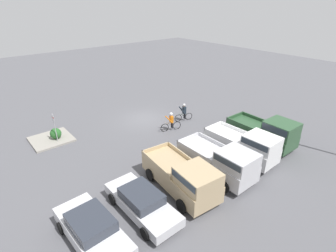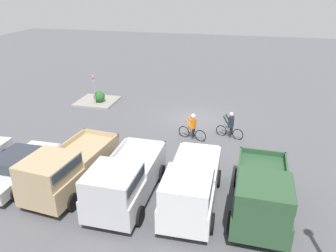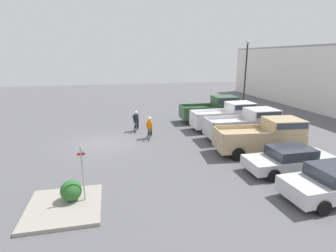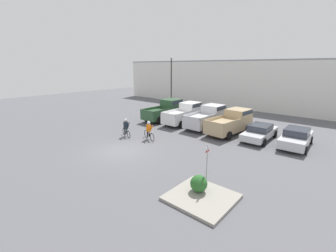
% 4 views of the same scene
% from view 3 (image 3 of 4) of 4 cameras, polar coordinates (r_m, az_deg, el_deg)
% --- Properties ---
extents(ground_plane, '(80.00, 80.00, 0.00)m').
position_cam_3_polar(ground_plane, '(18.95, -13.68, -3.64)').
color(ground_plane, '#56565B').
extents(pickup_truck_0, '(2.41, 5.16, 2.34)m').
position_cam_3_polar(pickup_truck_0, '(24.61, 9.93, 3.73)').
color(pickup_truck_0, '#2D5133').
rests_on(pickup_truck_0, ground_plane).
extents(pickup_truck_1, '(2.23, 5.15, 2.22)m').
position_cam_3_polar(pickup_truck_1, '(22.17, 12.86, 2.17)').
color(pickup_truck_1, white).
rests_on(pickup_truck_1, ground_plane).
extents(pickup_truck_2, '(2.33, 5.19, 2.22)m').
position_cam_3_polar(pickup_truck_2, '(19.84, 16.79, 0.41)').
color(pickup_truck_2, silver).
rests_on(pickup_truck_2, ground_plane).
extents(pickup_truck_3, '(2.66, 5.45, 2.18)m').
position_cam_3_polar(pickup_truck_3, '(17.34, 20.35, -2.02)').
color(pickup_truck_3, tan).
rests_on(pickup_truck_3, ground_plane).
extents(sedan_0, '(1.97, 4.77, 1.34)m').
position_cam_3_polar(sedan_0, '(15.24, 25.03, -6.57)').
color(sedan_0, silver).
rests_on(sedan_0, ground_plane).
extents(sedan_1, '(2.15, 4.67, 1.48)m').
position_cam_3_polar(sedan_1, '(13.39, 32.72, -10.30)').
color(sedan_1, silver).
rests_on(sedan_1, ground_plane).
extents(cyclist_0, '(1.78, 0.66, 1.67)m').
position_cam_3_polar(cyclist_0, '(19.31, -4.02, -0.22)').
color(cyclist_0, black).
rests_on(cyclist_0, ground_plane).
extents(cyclist_1, '(1.70, 0.64, 1.68)m').
position_cam_3_polar(cyclist_1, '(21.32, -6.92, 1.09)').
color(cyclist_1, black).
rests_on(cyclist_1, ground_plane).
extents(fire_lane_sign, '(0.06, 0.30, 2.50)m').
position_cam_3_polar(fire_lane_sign, '(11.20, -18.14, -9.00)').
color(fire_lane_sign, '#9E9EA3').
rests_on(fire_lane_sign, ground_plane).
extents(lamppost, '(0.36, 0.36, 7.42)m').
position_cam_3_polar(lamppost, '(28.90, 16.53, 11.21)').
color(lamppost, '#2D2823').
rests_on(lamppost, ground_plane).
extents(curb_island, '(2.99, 2.87, 0.15)m').
position_cam_3_polar(curb_island, '(11.73, -21.63, -16.03)').
color(curb_island, gray).
rests_on(curb_island, ground_plane).
extents(shrub, '(0.86, 0.86, 0.86)m').
position_cam_3_polar(shrub, '(11.75, -20.35, -13.04)').
color(shrub, '#286028').
rests_on(shrub, curb_island).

